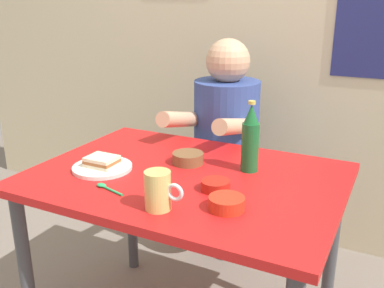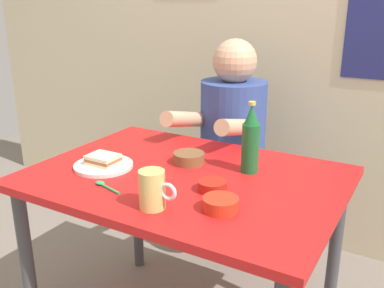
# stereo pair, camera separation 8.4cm
# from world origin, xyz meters

# --- Properties ---
(wall_back) EXTENTS (4.40, 0.09, 2.60)m
(wall_back) POSITION_xyz_m (-0.00, 1.05, 1.30)
(wall_back) COLOR beige
(wall_back) RESTS_ON ground
(dining_table) EXTENTS (1.10, 0.80, 0.74)m
(dining_table) POSITION_xyz_m (0.00, 0.00, 0.65)
(dining_table) COLOR red
(dining_table) RESTS_ON ground
(stool) EXTENTS (0.34, 0.34, 0.45)m
(stool) POSITION_xyz_m (-0.10, 0.63, 0.35)
(stool) COLOR #4C4C51
(stool) RESTS_ON ground
(person_seated) EXTENTS (0.33, 0.56, 0.72)m
(person_seated) POSITION_xyz_m (-0.10, 0.62, 0.77)
(person_seated) COLOR #33478C
(person_seated) RESTS_ON stool
(plate_orange) EXTENTS (0.22, 0.22, 0.01)m
(plate_orange) POSITION_xyz_m (-0.30, -0.10, 0.75)
(plate_orange) COLOR silver
(plate_orange) RESTS_ON dining_table
(sandwich) EXTENTS (0.11, 0.09, 0.04)m
(sandwich) POSITION_xyz_m (-0.30, -0.10, 0.77)
(sandwich) COLOR beige
(sandwich) RESTS_ON plate_orange
(beer_mug) EXTENTS (0.13, 0.08, 0.12)m
(beer_mug) POSITION_xyz_m (0.05, -0.28, 0.80)
(beer_mug) COLOR #D1BC66
(beer_mug) RESTS_ON dining_table
(beer_bottle) EXTENTS (0.06, 0.06, 0.26)m
(beer_bottle) POSITION_xyz_m (0.19, 0.14, 0.86)
(beer_bottle) COLOR #19602D
(beer_bottle) RESTS_ON dining_table
(sambal_bowl_red) EXTENTS (0.10, 0.10, 0.03)m
(sambal_bowl_red) POSITION_xyz_m (0.15, -0.08, 0.76)
(sambal_bowl_red) COLOR #B21E14
(sambal_bowl_red) RESTS_ON dining_table
(condiment_bowl_brown) EXTENTS (0.12, 0.12, 0.04)m
(condiment_bowl_brown) POSITION_xyz_m (-0.04, 0.10, 0.76)
(condiment_bowl_brown) COLOR brown
(condiment_bowl_brown) RESTS_ON dining_table
(sauce_bowl_chili) EXTENTS (0.11, 0.11, 0.04)m
(sauce_bowl_chili) POSITION_xyz_m (0.24, -0.19, 0.76)
(sauce_bowl_chili) COLOR red
(sauce_bowl_chili) RESTS_ON dining_table
(spoon) EXTENTS (0.12, 0.05, 0.01)m
(spoon) POSITION_xyz_m (-0.18, -0.23, 0.75)
(spoon) COLOR #26A559
(spoon) RESTS_ON dining_table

